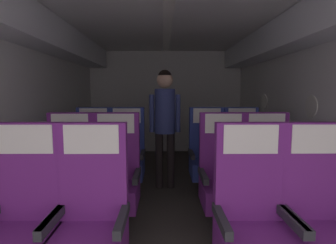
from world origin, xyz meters
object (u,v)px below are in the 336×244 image
Objects in this scene: seat_b_left_window at (69,179)px; seat_c_left_window at (93,157)px; seat_a_left_window at (23,223)px; seat_b_right_window at (224,179)px; flight_attendant at (165,116)px; seat_a_right_aisle at (321,222)px; seat_a_right_window at (252,223)px; seat_c_left_aisle at (126,157)px; seat_b_left_aisle at (115,179)px; seat_b_right_aisle at (268,178)px; seat_c_right_aisle at (243,157)px; seat_c_right_window at (207,157)px; seat_a_left_aisle at (90,223)px.

seat_b_left_window and seat_c_left_window have the same top height.
seat_a_left_window is 1.80m from seat_b_right_window.
flight_attendant is at bearing 7.36° from seat_c_left_window.
seat_a_right_window is (-0.47, -0.00, 0.00)m from seat_a_right_aisle.
seat_c_left_aisle is 0.77m from flight_attendant.
seat_a_left_window is at bearing -116.61° from seat_b_left_aisle.
seat_c_right_aisle is (0.01, 0.93, 0.00)m from seat_b_right_aisle.
seat_c_right_aisle and seat_c_right_window have the same top height.
flight_attendant is at bearing 15.45° from seat_c_left_aisle.
seat_b_right_window is (0.02, 0.93, 0.00)m from seat_a_right_window.
seat_a_right_aisle is at bearing -75.91° from seat_c_right_window.
flight_attendant is (-1.04, 1.07, 0.55)m from seat_b_right_aisle.
seat_b_right_aisle is (2.01, 0.91, 0.00)m from seat_a_left_window.
seat_a_right_aisle is 1.92m from seat_c_right_window.
seat_c_right_aisle is at bearing 0.42° from seat_c_right_window.
seat_c_left_window is 1.00× the size of seat_c_right_aisle.
seat_a_left_aisle is at bearing -130.32° from seat_c_right_aisle.
flight_attendant reaches higher than seat_a_right_aisle.
seat_b_left_aisle is 1.04m from seat_c_left_window.
seat_a_left_window and seat_c_right_window have the same top height.
seat_c_right_aisle is (0.01, 1.86, 0.00)m from seat_a_right_aisle.
seat_c_left_window and seat_c_right_window have the same top height.
seat_b_left_aisle is 0.92m from seat_c_left_aisle.
seat_a_left_window is at bearing -155.70° from seat_b_right_aisle.
seat_c_right_window is at bearing -0.63° from seat_c_left_window.
seat_c_left_window is (-0.46, 1.86, 0.00)m from seat_a_left_aisle.
flight_attendant is at bearing 47.20° from seat_b_left_window.
seat_b_right_aisle is at bearing 118.16° from flight_attendant.
seat_b_left_aisle is (-1.08, 0.95, 0.00)m from seat_a_right_window.
seat_c_right_window is (1.09, 1.84, 0.00)m from seat_a_left_aisle.
seat_a_right_aisle is 1.81m from seat_b_left_aisle.
seat_c_right_window is at bearing 149.90° from flight_attendant.
seat_a_left_window and seat_b_right_aisle have the same top height.
seat_a_left_aisle and seat_c_left_aisle have the same top height.
seat_a_left_window is 1.03m from seat_b_left_aisle.
seat_a_right_aisle and seat_c_left_window have the same top height.
seat_b_left_aisle is (0.01, 0.93, 0.00)m from seat_a_left_aisle.
seat_a_left_window is 1.00× the size of seat_b_right_aisle.
seat_c_left_window is at bearing -8.75° from flight_attendant.
seat_a_right_window is 1.86m from seat_c_right_window.
seat_a_left_window is at bearing -137.73° from seat_c_right_aisle.
seat_b_right_aisle is at bearing -30.67° from seat_c_left_aisle.
seat_c_left_window is (-1.55, 1.88, 0.00)m from seat_a_right_window.
flight_attendant is at bearing 117.44° from seat_a_right_aisle.
seat_c_right_aisle is at bearing 0.15° from seat_c_left_aisle.
seat_a_right_aisle is (2.01, -0.03, 0.00)m from seat_a_left_window.
seat_b_left_window is at bearing -90.10° from seat_c_left_window.
seat_a_left_window is at bearing -89.75° from seat_c_left_window.
seat_a_right_window is at bearing -1.07° from seat_a_left_window.
seat_a_left_window is 1.00× the size of seat_c_left_aisle.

